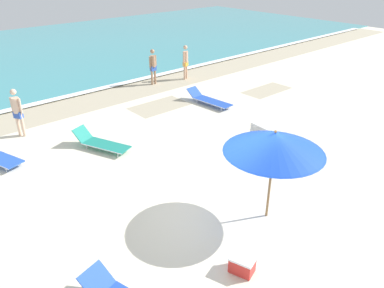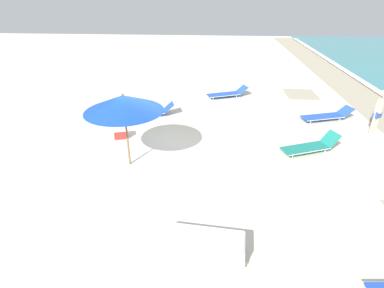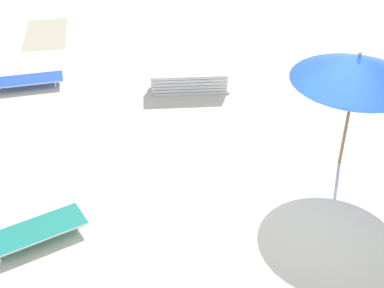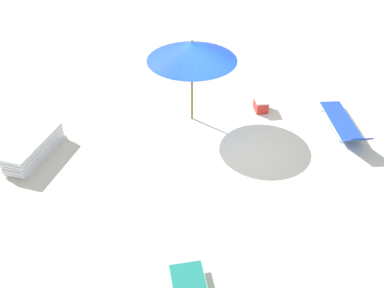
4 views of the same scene
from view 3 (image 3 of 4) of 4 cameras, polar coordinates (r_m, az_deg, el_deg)
name	(u,v)px [view 3 (image 3 of 4)]	position (r m, az deg, el deg)	size (l,w,h in m)	color
ground_plane	(305,205)	(9.94, 11.92, -6.40)	(60.00, 60.00, 0.16)	beige
beach_umbrella	(357,68)	(10.02, 17.21, 7.70)	(2.35, 2.35, 2.37)	olive
lounger_stack	(190,80)	(13.13, -0.26, 6.79)	(0.78, 1.94, 0.49)	white
sun_lounger_near_water_left	(20,234)	(9.17, -17.83, -9.08)	(1.33, 2.11, 0.60)	#1E8475
sun_lounger_mid_beach_solo	(16,80)	(13.95, -18.30, 6.53)	(0.78, 2.29, 0.52)	blue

